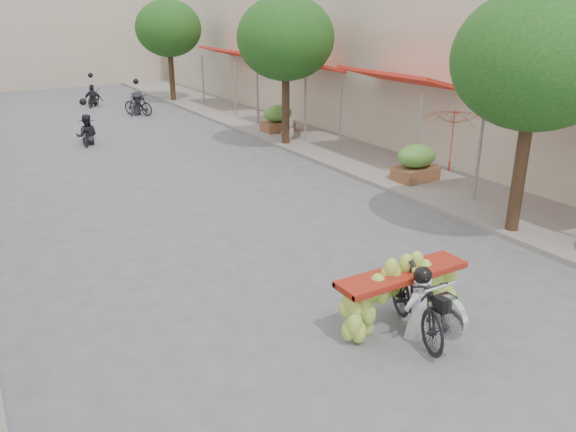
# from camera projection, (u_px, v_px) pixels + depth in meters

# --- Properties ---
(ground) EXTENTS (120.00, 120.00, 0.00)m
(ground) POSITION_uv_depth(u_px,v_px,m) (485.00, 426.00, 6.81)
(ground) COLOR #5D5D63
(ground) RESTS_ON ground
(sidewalk_right) EXTENTS (4.00, 60.00, 0.12)m
(sidewalk_right) POSITION_uv_depth(u_px,v_px,m) (308.00, 135.00, 22.24)
(sidewalk_right) COLOR gray
(sidewalk_right) RESTS_ON ground
(shophouse_row_right) EXTENTS (9.77, 40.00, 6.00)m
(shophouse_row_right) POSITION_uv_depth(u_px,v_px,m) (425.00, 55.00, 22.79)
(shophouse_row_right) COLOR #C0B49F
(shophouse_row_right) RESTS_ON ground
(far_building) EXTENTS (20.00, 6.00, 7.00)m
(far_building) POSITION_uv_depth(u_px,v_px,m) (26.00, 29.00, 36.25)
(far_building) COLOR #B5A48F
(far_building) RESTS_ON ground
(street_tree_near) EXTENTS (3.40, 3.40, 5.25)m
(street_tree_near) POSITION_uv_depth(u_px,v_px,m) (536.00, 60.00, 11.30)
(street_tree_near) COLOR #3A2719
(street_tree_near) RESTS_ON ground
(street_tree_mid) EXTENTS (3.40, 3.40, 5.25)m
(street_tree_mid) POSITION_uv_depth(u_px,v_px,m) (286.00, 39.00, 19.37)
(street_tree_mid) COLOR #3A2719
(street_tree_mid) RESTS_ON ground
(street_tree_far) EXTENTS (3.40, 3.40, 5.25)m
(street_tree_far) POSITION_uv_depth(u_px,v_px,m) (169.00, 29.00, 29.05)
(street_tree_far) COLOR #3A2719
(street_tree_far) RESTS_ON ground
(produce_crate_mid) EXTENTS (1.20, 0.88, 1.16)m
(produce_crate_mid) POSITION_uv_depth(u_px,v_px,m) (416.00, 160.00, 15.98)
(produce_crate_mid) COLOR brown
(produce_crate_mid) RESTS_ON ground
(produce_crate_far) EXTENTS (1.20, 0.88, 1.16)m
(produce_crate_far) POSITION_uv_depth(u_px,v_px,m) (278.00, 116.00, 22.43)
(produce_crate_far) COLOR brown
(produce_crate_far) RESTS_ON ground
(banana_motorbike) EXTENTS (2.27, 1.99, 1.95)m
(banana_motorbike) POSITION_uv_depth(u_px,v_px,m) (412.00, 292.00, 8.61)
(banana_motorbike) COLOR black
(banana_motorbike) RESTS_ON ground
(market_umbrella) EXTENTS (2.38, 2.38, 1.65)m
(market_umbrella) POSITION_uv_depth(u_px,v_px,m) (457.00, 108.00, 14.02)
(market_umbrella) COLOR red
(market_umbrella) RESTS_ON ground
(pedestrian) EXTENTS (0.87, 0.64, 1.58)m
(pedestrian) POSITION_uv_depth(u_px,v_px,m) (288.00, 117.00, 21.27)
(pedestrian) COLOR white
(pedestrian) RESTS_ON ground
(bg_motorbike_a) EXTENTS (0.98, 1.58, 1.95)m
(bg_motorbike_a) POSITION_uv_depth(u_px,v_px,m) (86.00, 124.00, 20.66)
(bg_motorbike_a) COLOR black
(bg_motorbike_a) RESTS_ON ground
(bg_motorbike_b) EXTENTS (1.31, 1.73, 1.95)m
(bg_motorbike_b) POSITION_uv_depth(u_px,v_px,m) (137.00, 97.00, 26.33)
(bg_motorbike_b) COLOR black
(bg_motorbike_b) RESTS_ON ground
(bg_motorbike_c) EXTENTS (1.25, 1.61, 1.95)m
(bg_motorbike_c) POSITION_uv_depth(u_px,v_px,m) (92.00, 91.00, 28.74)
(bg_motorbike_c) COLOR black
(bg_motorbike_c) RESTS_ON ground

